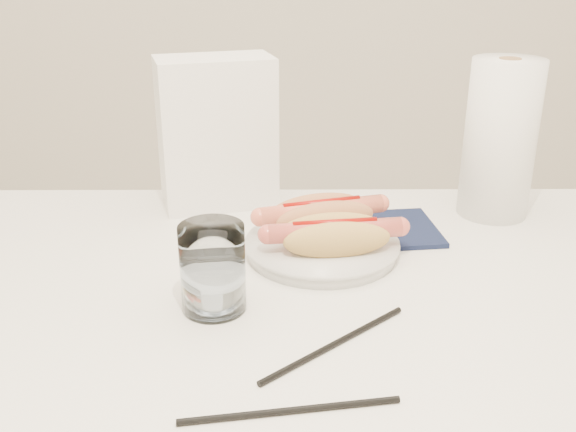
{
  "coord_description": "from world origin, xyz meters",
  "views": [
    {
      "loc": [
        -0.03,
        -0.75,
        1.18
      ],
      "look_at": [
        -0.02,
        0.11,
        0.82
      ],
      "focal_mm": 41.16,
      "sensor_mm": 36.0,
      "label": 1
    }
  ],
  "objects_px": {
    "water_glass": "(213,268)",
    "paper_towel_roll": "(500,139)",
    "plate": "(322,249)",
    "hotdog_left": "(322,215)",
    "hotdog_right": "(335,236)",
    "table": "(305,336)",
    "napkin_box": "(217,133)"
  },
  "relations": [
    {
      "from": "paper_towel_roll",
      "to": "napkin_box",
      "type": "bearing_deg",
      "value": 173.89
    },
    {
      "from": "table",
      "to": "paper_towel_roll",
      "type": "height_order",
      "value": "paper_towel_roll"
    },
    {
      "from": "hotdog_left",
      "to": "paper_towel_roll",
      "type": "height_order",
      "value": "paper_towel_roll"
    },
    {
      "from": "hotdog_left",
      "to": "hotdog_right",
      "type": "bearing_deg",
      "value": -95.33
    },
    {
      "from": "water_glass",
      "to": "napkin_box",
      "type": "bearing_deg",
      "value": 94.1
    },
    {
      "from": "table",
      "to": "napkin_box",
      "type": "relative_size",
      "value": 4.7
    },
    {
      "from": "table",
      "to": "hotdog_left",
      "type": "relative_size",
      "value": 6.18
    },
    {
      "from": "plate",
      "to": "water_glass",
      "type": "xyz_separation_m",
      "value": [
        -0.14,
        -0.15,
        0.05
      ]
    },
    {
      "from": "table",
      "to": "paper_towel_roll",
      "type": "bearing_deg",
      "value": 41.24
    },
    {
      "from": "paper_towel_roll",
      "to": "table",
      "type": "bearing_deg",
      "value": -138.76
    },
    {
      "from": "hotdog_left",
      "to": "napkin_box",
      "type": "distance_m",
      "value": 0.25
    },
    {
      "from": "table",
      "to": "plate",
      "type": "xyz_separation_m",
      "value": [
        0.03,
        0.13,
        0.07
      ]
    },
    {
      "from": "table",
      "to": "paper_towel_roll",
      "type": "distance_m",
      "value": 0.47
    },
    {
      "from": "table",
      "to": "plate",
      "type": "bearing_deg",
      "value": 77.46
    },
    {
      "from": "paper_towel_roll",
      "to": "hotdog_right",
      "type": "bearing_deg",
      "value": -146.51
    },
    {
      "from": "water_glass",
      "to": "table",
      "type": "bearing_deg",
      "value": 12.72
    },
    {
      "from": "plate",
      "to": "hotdog_right",
      "type": "xyz_separation_m",
      "value": [
        0.02,
        -0.03,
        0.03
      ]
    },
    {
      "from": "hotdog_left",
      "to": "paper_towel_roll",
      "type": "distance_m",
      "value": 0.33
    },
    {
      "from": "water_glass",
      "to": "paper_towel_roll",
      "type": "xyz_separation_m",
      "value": [
        0.44,
        0.31,
        0.07
      ]
    },
    {
      "from": "hotdog_right",
      "to": "paper_towel_roll",
      "type": "xyz_separation_m",
      "value": [
        0.28,
        0.19,
        0.09
      ]
    },
    {
      "from": "hotdog_right",
      "to": "water_glass",
      "type": "distance_m",
      "value": 0.2
    },
    {
      "from": "hotdog_right",
      "to": "water_glass",
      "type": "height_order",
      "value": "water_glass"
    },
    {
      "from": "hotdog_left",
      "to": "water_glass",
      "type": "xyz_separation_m",
      "value": [
        -0.15,
        -0.2,
        0.01
      ]
    },
    {
      "from": "hotdog_right",
      "to": "paper_towel_roll",
      "type": "height_order",
      "value": "paper_towel_roll"
    },
    {
      "from": "hotdog_left",
      "to": "napkin_box",
      "type": "relative_size",
      "value": 0.76
    },
    {
      "from": "plate",
      "to": "hotdog_left",
      "type": "distance_m",
      "value": 0.06
    },
    {
      "from": "plate",
      "to": "water_glass",
      "type": "height_order",
      "value": "water_glass"
    },
    {
      "from": "hotdog_right",
      "to": "napkin_box",
      "type": "xyz_separation_m",
      "value": [
        -0.19,
        0.24,
        0.08
      ]
    },
    {
      "from": "water_glass",
      "to": "paper_towel_roll",
      "type": "distance_m",
      "value": 0.55
    },
    {
      "from": "plate",
      "to": "hotdog_left",
      "type": "relative_size",
      "value": 1.13
    },
    {
      "from": "hotdog_left",
      "to": "paper_towel_roll",
      "type": "relative_size",
      "value": 0.75
    },
    {
      "from": "table",
      "to": "napkin_box",
      "type": "bearing_deg",
      "value": 112.86
    }
  ]
}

